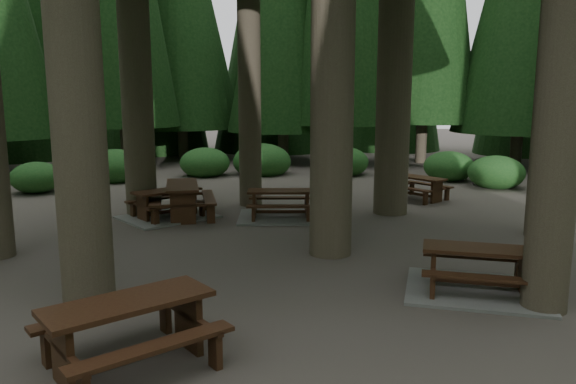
# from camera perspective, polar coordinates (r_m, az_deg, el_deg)

# --- Properties ---
(ground) EXTENTS (80.00, 80.00, 0.00)m
(ground) POSITION_cam_1_polar(r_m,az_deg,el_deg) (11.26, 0.20, -6.46)
(ground) COLOR #4A443C
(ground) RESTS_ON ground
(picnic_table_a) EXTENTS (2.51, 2.19, 0.75)m
(picnic_table_a) POSITION_cam_1_polar(r_m,az_deg,el_deg) (9.70, 18.64, -8.20)
(picnic_table_a) COLOR gray
(picnic_table_a) RESTS_ON ground
(picnic_table_b) EXTENTS (2.11, 2.38, 0.88)m
(picnic_table_b) POSITION_cam_1_polar(r_m,az_deg,el_deg) (14.75, -10.67, -0.34)
(picnic_table_b) COLOR #371910
(picnic_table_b) RESTS_ON ground
(picnic_table_c) EXTENTS (2.31, 1.97, 0.73)m
(picnic_table_c) POSITION_cam_1_polar(r_m,az_deg,el_deg) (14.47, -0.74, -1.72)
(picnic_table_c) COLOR gray
(picnic_table_c) RESTS_ON ground
(picnic_table_d) EXTENTS (2.06, 2.06, 0.70)m
(picnic_table_d) POSITION_cam_1_polar(r_m,az_deg,el_deg) (17.39, 13.14, 0.76)
(picnic_table_d) COLOR #371910
(picnic_table_d) RESTS_ON ground
(picnic_table_e) EXTENTS (2.47, 2.45, 0.83)m
(picnic_table_e) POSITION_cam_1_polar(r_m,az_deg,el_deg) (6.99, -15.83, -12.64)
(picnic_table_e) COLOR #371910
(picnic_table_e) RESTS_ON ground
(picnic_table_f) EXTENTS (2.83, 2.83, 0.74)m
(picnic_table_f) POSITION_cam_1_polar(r_m,az_deg,el_deg) (14.82, -12.14, -1.66)
(picnic_table_f) COLOR gray
(picnic_table_f) RESTS_ON ground
(shrub_ring) EXTENTS (23.86, 24.64, 1.49)m
(shrub_ring) POSITION_cam_1_polar(r_m,az_deg,el_deg) (11.85, 3.87, -3.63)
(shrub_ring) COLOR #205E23
(shrub_ring) RESTS_ON ground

